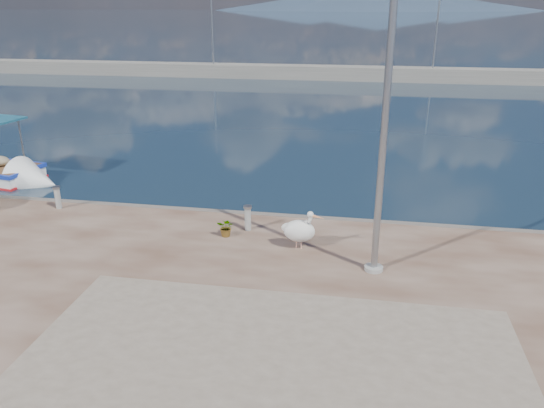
{
  "coord_description": "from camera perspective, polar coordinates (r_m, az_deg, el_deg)",
  "views": [
    {
      "loc": [
        2.37,
        -9.64,
        6.45
      ],
      "look_at": [
        0.0,
        3.8,
        1.3
      ],
      "focal_mm": 35.0,
      "sensor_mm": 36.0,
      "label": 1
    }
  ],
  "objects": [
    {
      "name": "bollard_far",
      "position": [
        17.66,
        -22.07,
        0.75
      ],
      "size": [
        0.23,
        0.23,
        0.71
      ],
      "color": "gray",
      "rests_on": "quay"
    },
    {
      "name": "potted_plant",
      "position": [
        14.49,
        -4.92,
        -2.52
      ],
      "size": [
        0.52,
        0.47,
        0.52
      ],
      "primitive_type": "imported",
      "rotation": [
        0.0,
        0.0,
        -0.13
      ],
      "color": "#33722D",
      "rests_on": "quay"
    },
    {
      "name": "breakwater",
      "position": [
        50.04,
        7.44,
        13.81
      ],
      "size": [
        120.0,
        2.2,
        7.5
      ],
      "color": "gray",
      "rests_on": "ground"
    },
    {
      "name": "mountains",
      "position": [
        659.65,
        10.89,
        20.61
      ],
      "size": [
        370.0,
        280.0,
        22.0
      ],
      "color": "#28384C",
      "rests_on": "ground"
    },
    {
      "name": "ground",
      "position": [
        11.84,
        -3.28,
        -12.38
      ],
      "size": [
        1400.0,
        1400.0,
        0.0
      ],
      "primitive_type": "plane",
      "color": "#162635",
      "rests_on": "ground"
    },
    {
      "name": "quay_patch",
      "position": [
        9.02,
        -1.34,
        -20.59
      ],
      "size": [
        9.0,
        7.0,
        0.01
      ],
      "primitive_type": "cube",
      "color": "gray",
      "rests_on": "quay"
    },
    {
      "name": "lamp_post",
      "position": [
        11.87,
        11.93,
        7.33
      ],
      "size": [
        0.44,
        0.96,
        7.0
      ],
      "color": "gray",
      "rests_on": "quay"
    },
    {
      "name": "pelican",
      "position": [
        13.66,
        3.01,
        -2.84
      ],
      "size": [
        1.13,
        0.68,
        1.07
      ],
      "rotation": [
        0.0,
        0.0,
        -0.24
      ],
      "color": "tan",
      "rests_on": "quay"
    },
    {
      "name": "bollard_near",
      "position": [
        14.8,
        -2.62,
        -1.4
      ],
      "size": [
        0.24,
        0.24,
        0.72
      ],
      "color": "gray",
      "rests_on": "quay"
    }
  ]
}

